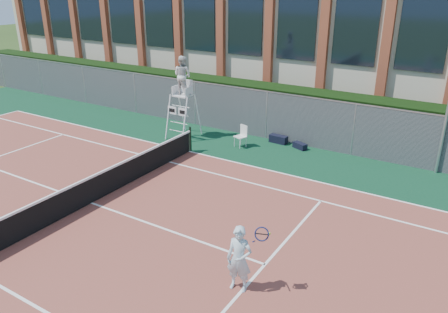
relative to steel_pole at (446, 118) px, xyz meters
The scene contains 13 objects.
ground 12.93m from the steel_pole, 136.95° to the right, with size 120.00×120.00×0.00m, color #233814.
apron 12.28m from the steel_pole, 140.41° to the right, with size 36.00×20.00×0.01m, color #0C3521.
tennis_court 12.93m from the steel_pole, 136.95° to the right, with size 23.77×10.97×0.02m, color brown.
tennis_net 12.85m from the steel_pole, 136.95° to the right, with size 0.10×11.30×1.10m.
fence 9.38m from the steel_pole, behind, with size 40.00×0.06×2.20m, color #595E60, non-canonical shape.
hedge 9.46m from the steel_pole, behind, with size 40.00×1.40×2.20m, color black.
building 13.27m from the steel_pole, 135.19° to the left, with size 45.00×10.60×8.22m.
steel_pole is the anchor object (origin of this frame).
umpire_chair 10.85m from the steel_pole, behind, with size 1.06×1.63×3.80m.
plastic_chair 8.01m from the steel_pole, 169.49° to the right, with size 0.57×0.57×0.97m.
sports_bag_near 6.84m from the steel_pole, behind, with size 0.82×0.33×0.35m, color black.
sports_bag_far 5.81m from the steel_pole, behind, with size 0.66×0.28×0.26m, color black.
tennis_player 10.40m from the steel_pole, 107.00° to the right, with size 0.96×0.68×1.68m.
Camera 1 is at (10.43, -8.54, 6.84)m, focal length 35.00 mm.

